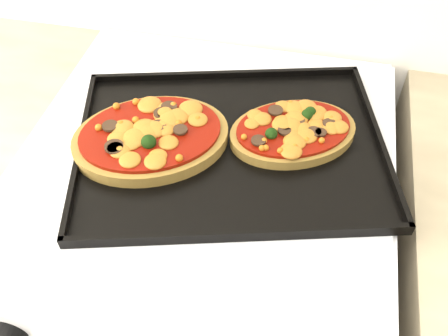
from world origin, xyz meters
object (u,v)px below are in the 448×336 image
(pizza_right, at_px, (293,131))
(pizza_left, at_px, (151,136))
(stove, at_px, (211,288))
(baking_tray, at_px, (231,144))

(pizza_right, bearing_deg, pizza_left, -163.84)
(stove, bearing_deg, pizza_right, 20.21)
(stove, relative_size, baking_tray, 1.90)
(baking_tray, relative_size, pizza_right, 2.35)
(pizza_left, xyz_separation_m, pizza_right, (0.22, 0.06, -0.00))
(stove, xyz_separation_m, pizza_left, (-0.08, -0.01, 0.48))
(pizza_right, bearing_deg, stove, -159.79)
(stove, relative_size, pizza_left, 3.71)
(pizza_left, relative_size, pizza_right, 1.20)
(baking_tray, bearing_deg, stove, 179.33)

